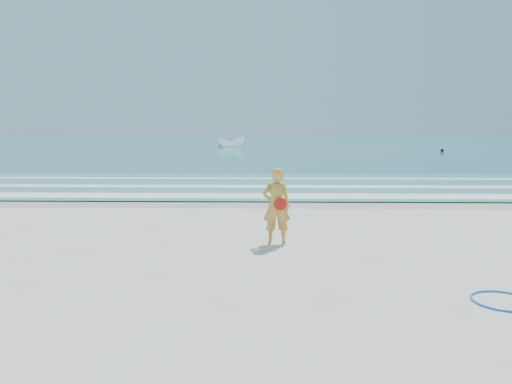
{
  "coord_description": "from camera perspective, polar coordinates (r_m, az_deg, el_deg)",
  "views": [
    {
      "loc": [
        0.85,
        -7.3,
        2.45
      ],
      "look_at": [
        0.58,
        4.0,
        1.0
      ],
      "focal_mm": 35.0,
      "sensor_mm": 36.0,
      "label": 1
    }
  ],
  "objects": [
    {
      "name": "ground",
      "position": [
        7.74,
        -5.08,
        -11.17
      ],
      "size": [
        400.0,
        400.0,
        0.0
      ],
      "primitive_type": "plane",
      "color": "silver",
      "rests_on": "ground"
    },
    {
      "name": "wet_sand",
      "position": [
        16.5,
        -1.59,
        -1.22
      ],
      "size": [
        400.0,
        2.4,
        0.0
      ],
      "primitive_type": "cube",
      "color": "#B2A893",
      "rests_on": "ground"
    },
    {
      "name": "ocean",
      "position": [
        112.32,
        0.94,
        6.09
      ],
      "size": [
        400.0,
        190.0,
        0.04
      ],
      "primitive_type": "cube",
      "color": "#19727F",
      "rests_on": "ground"
    },
    {
      "name": "shallow",
      "position": [
        21.45,
        -0.91,
        0.88
      ],
      "size": [
        400.0,
        10.0,
        0.01
      ],
      "primitive_type": "cube",
      "color": "#59B7AD",
      "rests_on": "ocean"
    },
    {
      "name": "foam_near",
      "position": [
        17.78,
        -1.38,
        -0.43
      ],
      "size": [
        400.0,
        1.4,
        0.01
      ],
      "primitive_type": "cube",
      "color": "white",
      "rests_on": "shallow"
    },
    {
      "name": "foam_mid",
      "position": [
        20.65,
        -0.99,
        0.65
      ],
      "size": [
        400.0,
        0.9,
        0.01
      ],
      "primitive_type": "cube",
      "color": "white",
      "rests_on": "shallow"
    },
    {
      "name": "foam_far",
      "position": [
        23.93,
        -0.67,
        1.57
      ],
      "size": [
        400.0,
        0.6,
        0.01
      ],
      "primitive_type": "cube",
      "color": "white",
      "rests_on": "shallow"
    },
    {
      "name": "hoop",
      "position": [
        8.06,
        26.44,
        -11.07
      ],
      "size": [
        1.03,
        1.03,
        0.03
      ],
      "primitive_type": "torus",
      "rotation": [
        0.0,
        0.0,
        -0.18
      ],
      "color": "blue",
      "rests_on": "ground"
    },
    {
      "name": "boat",
      "position": [
        63.54,
        -2.73,
        5.82
      ],
      "size": [
        3.89,
        1.53,
        1.49
      ],
      "primitive_type": "imported",
      "rotation": [
        0.0,
        0.0,
        1.55
      ],
      "color": "white",
      "rests_on": "ocean"
    },
    {
      "name": "buoy",
      "position": [
        53.81,
        20.5,
        4.48
      ],
      "size": [
        0.35,
        0.35,
        0.35
      ],
      "primitive_type": "sphere",
      "color": "black",
      "rests_on": "ocean"
    },
    {
      "name": "woman",
      "position": [
        10.57,
        2.35,
        -1.61
      ],
      "size": [
        0.61,
        0.43,
        1.63
      ],
      "color": "gold",
      "rests_on": "ground"
    }
  ]
}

